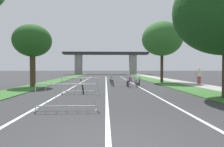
# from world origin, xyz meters

# --- Properties ---
(grass_verge_left) EXTENTS (2.40, 62.38, 0.05)m
(grass_verge_left) POSITION_xyz_m (-6.58, 25.52, 0.03)
(grass_verge_left) COLOR #386B2D
(grass_verge_left) RESTS_ON ground
(grass_verge_right) EXTENTS (2.40, 62.38, 0.05)m
(grass_verge_right) POSITION_xyz_m (6.58, 25.52, 0.03)
(grass_verge_right) COLOR #386B2D
(grass_verge_right) RESTS_ON ground
(sidewalk_path_right) EXTENTS (2.13, 62.38, 0.08)m
(sidewalk_path_right) POSITION_xyz_m (8.85, 25.52, 0.04)
(sidewalk_path_right) COLOR #9E9B93
(sidewalk_path_right) RESTS_ON ground
(lane_stripe_center) EXTENTS (0.14, 36.09, 0.01)m
(lane_stripe_center) POSITION_xyz_m (0.00, 18.04, 0.00)
(lane_stripe_center) COLOR silver
(lane_stripe_center) RESTS_ON ground
(lane_stripe_right_lane) EXTENTS (0.14, 36.09, 0.01)m
(lane_stripe_right_lane) POSITION_xyz_m (2.96, 18.04, 0.00)
(lane_stripe_right_lane) COLOR silver
(lane_stripe_right_lane) RESTS_ON ground
(lane_stripe_left_lane) EXTENTS (0.14, 36.09, 0.01)m
(lane_stripe_left_lane) POSITION_xyz_m (-2.96, 18.04, 0.00)
(lane_stripe_left_lane) COLOR silver
(lane_stripe_left_lane) RESTS_ON ground
(overpass_bridge) EXTENTS (24.27, 3.72, 6.39)m
(overpass_bridge) POSITION_xyz_m (0.00, 51.56, 4.55)
(overpass_bridge) COLOR #2D2D30
(overpass_bridge) RESTS_ON ground
(tree_left_oak_near) EXTENTS (3.40, 3.40, 5.62)m
(tree_left_oak_near) POSITION_xyz_m (-6.68, 13.77, 4.12)
(tree_left_oak_near) COLOR #4C3823
(tree_left_oak_near) RESTS_ON ground
(tree_right_maple_mid) EXTENTS (4.63, 4.63, 7.08)m
(tree_right_maple_mid) POSITION_xyz_m (6.47, 18.23, 5.09)
(tree_right_maple_mid) COLOR #3D2D1E
(tree_right_maple_mid) RESTS_ON ground
(crowd_barrier_nearest) EXTENTS (2.40, 0.50, 1.05)m
(crowd_barrier_nearest) POSITION_xyz_m (-1.60, 3.65, 0.52)
(crowd_barrier_nearest) COLOR #ADADB2
(crowd_barrier_nearest) RESTS_ON ground
(crowd_barrier_second) EXTENTS (2.39, 0.45, 1.05)m
(crowd_barrier_second) POSITION_xyz_m (-1.74, 8.70, 0.52)
(crowd_barrier_second) COLOR #ADADB2
(crowd_barrier_second) RESTS_ON ground
(crowd_barrier_third) EXTENTS (2.40, 0.54, 1.05)m
(crowd_barrier_third) POSITION_xyz_m (1.45, 13.74, 0.52)
(crowd_barrier_third) COLOR #ADADB2
(crowd_barrier_third) RESTS_ON ground
(crowd_barrier_fourth) EXTENTS (2.40, 0.51, 1.05)m
(crowd_barrier_fourth) POSITION_xyz_m (1.58, 18.78, 0.52)
(crowd_barrier_fourth) COLOR #ADADB2
(crowd_barrier_fourth) RESTS_ON ground
(bicycle_red_0) EXTENTS (0.45, 1.74, 0.93)m
(bicycle_red_0) POSITION_xyz_m (2.97, 19.35, 0.39)
(bicycle_red_0) COLOR black
(bicycle_red_0) RESTS_ON ground
(bicycle_white_1) EXTENTS (0.48, 1.69, 1.02)m
(bicycle_white_1) POSITION_xyz_m (2.66, 13.17, 0.39)
(bicycle_white_1) COLOR black
(bicycle_white_1) RESTS_ON ground
(bicycle_green_2) EXTENTS (0.55, 1.74, 0.91)m
(bicycle_green_2) POSITION_xyz_m (0.54, 14.28, 0.36)
(bicycle_green_2) COLOR black
(bicycle_green_2) RESTS_ON ground
(bicycle_silver_3) EXTENTS (0.45, 1.59, 0.93)m
(bicycle_silver_3) POSITION_xyz_m (3.09, 14.15, 0.35)
(bicycle_silver_3) COLOR black
(bicycle_silver_3) RESTS_ON ground
(bicycle_yellow_4) EXTENTS (0.59, 1.65, 0.93)m
(bicycle_yellow_4) POSITION_xyz_m (-1.62, 9.26, 0.35)
(bicycle_yellow_4) COLOR black
(bicycle_yellow_4) RESTS_ON ground
(bicycle_purple_5) EXTENTS (0.44, 1.64, 0.94)m
(bicycle_purple_5) POSITION_xyz_m (1.95, 13.29, 0.36)
(bicycle_purple_5) COLOR black
(bicycle_purple_5) RESTS_ON ground
(pedestrian_pushing_bike) EXTENTS (0.62, 0.33, 1.73)m
(pedestrian_pushing_bike) POSITION_xyz_m (9.30, 15.05, 1.05)
(pedestrian_pushing_bike) COLOR #B21E1E
(pedestrian_pushing_bike) RESTS_ON ground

